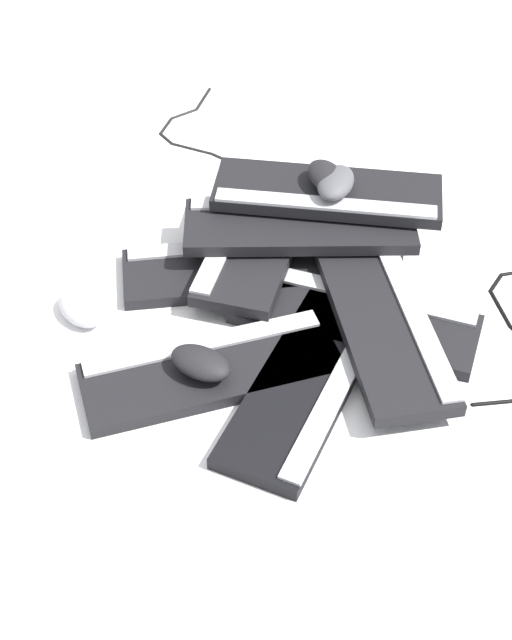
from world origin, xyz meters
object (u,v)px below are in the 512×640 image
object	(u,v)px
keyboard_1	(307,382)
keyboard_2	(355,318)
keyboard_5	(384,322)
mouse_3	(80,308)
mouse_0	(201,363)
mouse_1	(336,183)
keyboard_4	(259,234)
keyboard_6	(300,225)
keyboard_3	(239,268)
keyboard_7	(327,193)
keyboard_0	(211,370)
mouse_2	(327,177)

from	to	relation	value
keyboard_1	keyboard_2	size ratio (longest dim) A/B	1.04
keyboard_5	mouse_3	distance (m)	0.55
mouse_0	keyboard_5	bearing A→B (deg)	49.00
mouse_1	keyboard_5	bearing A→B (deg)	33.66
keyboard_1	keyboard_4	xyz separation A→B (m)	(-0.09, -0.36, 0.03)
keyboard_6	keyboard_3	bearing A→B (deg)	-0.19
mouse_3	mouse_0	bearing A→B (deg)	17.19
keyboard_4	keyboard_6	xyz separation A→B (m)	(-0.07, 0.04, 0.03)
keyboard_2	keyboard_3	size ratio (longest dim) A/B	0.90
keyboard_1	keyboard_4	size ratio (longest dim) A/B	1.02
mouse_1	keyboard_7	bearing A→B (deg)	-122.32
keyboard_6	mouse_3	bearing A→B (deg)	-2.78
mouse_1	mouse_3	world-z (taller)	mouse_1
keyboard_0	keyboard_2	bearing A→B (deg)	-179.68
mouse_1	mouse_3	distance (m)	0.53
keyboard_1	keyboard_3	bearing A→B (deg)	-94.19
keyboard_3	mouse_1	bearing A→B (deg)	-177.29
keyboard_3	keyboard_7	xyz separation A→B (m)	(-0.21, -0.03, 0.09)
keyboard_5	mouse_2	distance (m)	0.33
keyboard_2	keyboard_7	world-z (taller)	keyboard_7
keyboard_5	keyboard_6	xyz separation A→B (m)	(0.02, -0.27, 0.03)
keyboard_0	keyboard_6	xyz separation A→B (m)	(-0.29, -0.22, 0.06)
keyboard_0	mouse_3	distance (m)	0.28
keyboard_3	mouse_3	bearing A→B (deg)	-3.87
keyboard_0	keyboard_1	world-z (taller)	same
keyboard_3	mouse_2	size ratio (longest dim) A/B	4.23
keyboard_2	mouse_2	world-z (taller)	mouse_2
keyboard_6	mouse_1	xyz separation A→B (m)	(-0.08, -0.01, 0.07)
keyboard_4	mouse_3	bearing A→B (deg)	3.51
mouse_2	keyboard_2	bearing A→B (deg)	-12.85
keyboard_3	keyboard_1	bearing A→B (deg)	85.81
keyboard_4	keyboard_7	distance (m)	0.16
keyboard_7	mouse_3	xyz separation A→B (m)	(0.52, 0.01, -0.08)
keyboard_5	mouse_0	bearing A→B (deg)	-7.99
mouse_0	mouse_1	world-z (taller)	mouse_1
keyboard_0	keyboard_3	world-z (taller)	same
keyboard_5	keyboard_7	world-z (taller)	keyboard_7
keyboard_0	keyboard_5	world-z (taller)	keyboard_5
mouse_1	keyboard_2	bearing A→B (deg)	25.74
keyboard_7	mouse_3	size ratio (longest dim) A/B	4.08
keyboard_2	keyboard_7	xyz separation A→B (m)	(-0.08, -0.25, 0.09)
keyboard_5	keyboard_0	bearing A→B (deg)	-10.04
keyboard_2	mouse_3	xyz separation A→B (m)	(0.44, -0.24, 0.01)
keyboard_4	keyboard_3	bearing A→B (deg)	34.33
keyboard_4	mouse_1	xyz separation A→B (m)	(-0.15, 0.03, 0.10)
keyboard_7	keyboard_4	bearing A→B (deg)	-5.10
keyboard_5	mouse_0	world-z (taller)	mouse_0
keyboard_2	mouse_0	size ratio (longest dim) A/B	3.81
keyboard_2	mouse_0	xyz separation A→B (m)	(0.31, 0.01, 0.04)
keyboard_7	keyboard_1	bearing A→B (deg)	56.45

